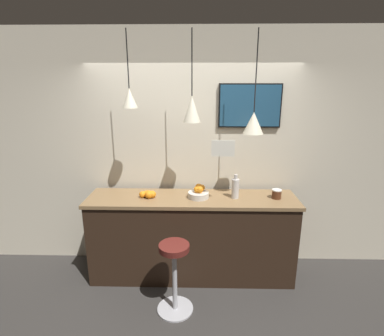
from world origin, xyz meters
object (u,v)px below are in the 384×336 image
(juice_bottle, at_px, (235,188))
(mounted_tv, at_px, (250,106))
(bar_stool, at_px, (175,270))
(spread_jar, at_px, (277,194))
(fruit_bowl, at_px, (199,192))

(juice_bottle, bearing_deg, mounted_tv, 63.74)
(juice_bottle, bearing_deg, bar_stool, -137.24)
(bar_stool, xyz_separation_m, spread_jar, (1.12, 0.60, 0.59))
(bar_stool, height_order, fruit_bowl, fruit_bowl)
(fruit_bowl, relative_size, mounted_tv, 0.33)
(bar_stool, relative_size, fruit_bowl, 3.21)
(bar_stool, relative_size, spread_jar, 7.00)
(fruit_bowl, distance_m, juice_bottle, 0.42)
(mounted_tv, bearing_deg, spread_jar, -50.17)
(juice_bottle, distance_m, mounted_tv, 0.97)
(bar_stool, bearing_deg, juice_bottle, 42.76)
(spread_jar, height_order, mounted_tv, mounted_tv)
(juice_bottle, height_order, spread_jar, juice_bottle)
(juice_bottle, relative_size, spread_jar, 2.58)
(bar_stool, distance_m, mounted_tv, 2.00)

